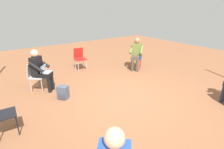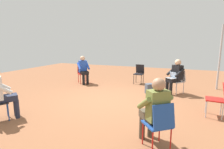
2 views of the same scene
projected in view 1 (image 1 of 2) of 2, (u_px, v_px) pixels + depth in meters
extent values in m
plane|color=brown|center=(124.00, 99.00, 4.73)|extent=(16.47, 16.47, 0.00)
cube|color=#B7B7BC|center=(38.00, 77.00, 5.10)|extent=(0.57, 0.57, 0.03)
cylinder|color=#B7B7BC|center=(47.00, 82.00, 5.32)|extent=(0.02, 0.02, 0.42)
cylinder|color=#B7B7BC|center=(42.00, 86.00, 5.00)|extent=(0.02, 0.02, 0.42)
cylinder|color=#B7B7BC|center=(37.00, 81.00, 5.35)|extent=(0.02, 0.02, 0.42)
cylinder|color=#B7B7BC|center=(31.00, 86.00, 5.04)|extent=(0.02, 0.02, 0.42)
cube|color=#B7B7BC|center=(31.00, 69.00, 5.04)|extent=(0.32, 0.34, 0.40)
cube|color=black|center=(4.00, 114.00, 3.30)|extent=(0.42, 0.42, 0.03)
cylinder|color=black|center=(16.00, 117.00, 3.60)|extent=(0.02, 0.02, 0.42)
cylinder|color=black|center=(18.00, 126.00, 3.34)|extent=(0.02, 0.02, 0.42)
cube|color=#1E4799|center=(136.00, 58.00, 6.95)|extent=(0.56, 0.56, 0.03)
cylinder|color=red|center=(140.00, 65.00, 6.83)|extent=(0.02, 0.02, 0.42)
cylinder|color=red|center=(131.00, 64.00, 6.92)|extent=(0.02, 0.02, 0.42)
cylinder|color=red|center=(141.00, 62.00, 7.14)|extent=(0.02, 0.02, 0.42)
cylinder|color=red|center=(133.00, 62.00, 7.22)|extent=(0.02, 0.02, 0.42)
cube|color=#1E4799|center=(137.00, 52.00, 7.04)|extent=(0.31, 0.35, 0.40)
cube|color=red|center=(80.00, 59.00, 6.78)|extent=(0.43, 0.43, 0.03)
cylinder|color=#B7B7BC|center=(87.00, 65.00, 6.81)|extent=(0.02, 0.02, 0.42)
cylinder|color=#B7B7BC|center=(78.00, 67.00, 6.65)|extent=(0.02, 0.02, 0.42)
cylinder|color=#B7B7BC|center=(83.00, 63.00, 7.08)|extent=(0.02, 0.02, 0.42)
cylinder|color=#B7B7BC|center=(75.00, 64.00, 6.92)|extent=(0.02, 0.02, 0.42)
cube|color=red|center=(78.00, 53.00, 6.86)|extent=(0.39, 0.12, 0.40)
cylinder|color=black|center=(52.00, 82.00, 5.22)|extent=(0.11, 0.11, 0.45)
cylinder|color=black|center=(49.00, 85.00, 5.05)|extent=(0.11, 0.11, 0.45)
cube|color=black|center=(44.00, 74.00, 5.05)|extent=(0.51, 0.50, 0.14)
cube|color=black|center=(36.00, 66.00, 4.97)|extent=(0.39, 0.40, 0.52)
sphere|color=#DBAD89|center=(34.00, 53.00, 4.84)|extent=(0.22, 0.22, 0.22)
cylinder|color=black|center=(43.00, 63.00, 5.14)|extent=(0.35, 0.33, 0.31)
cylinder|color=black|center=(36.00, 67.00, 4.77)|extent=(0.35, 0.33, 0.31)
cube|color=#9EA0A5|center=(47.00, 72.00, 5.01)|extent=(0.36, 0.37, 0.02)
cube|color=#B2D1F2|center=(43.00, 68.00, 4.98)|extent=(0.24, 0.26, 0.20)
cylinder|color=#23283D|center=(223.00, 94.00, 4.52)|extent=(0.11, 0.11, 0.45)
cylinder|color=#4C4233|center=(137.00, 66.00, 6.68)|extent=(0.11, 0.11, 0.45)
cylinder|color=#4C4233|center=(132.00, 65.00, 6.72)|extent=(0.11, 0.11, 0.45)
cube|color=#4C4233|center=(136.00, 57.00, 6.75)|extent=(0.52, 0.50, 0.14)
cube|color=olive|center=(137.00, 50.00, 6.83)|extent=(0.38, 0.40, 0.52)
sphere|color=#A87A5B|center=(137.00, 41.00, 6.70)|extent=(0.22, 0.22, 0.22)
cylinder|color=olive|center=(142.00, 50.00, 6.68)|extent=(0.36, 0.32, 0.31)
cylinder|color=olive|center=(131.00, 49.00, 6.78)|extent=(0.36, 0.32, 0.31)
sphere|color=#DBAD89|center=(114.00, 138.00, 1.72)|extent=(0.22, 0.22, 0.22)
cube|color=#475160|center=(63.00, 92.00, 4.72)|extent=(0.33, 0.34, 0.36)
cube|color=#39414D|center=(63.00, 95.00, 4.75)|extent=(0.32, 0.31, 0.16)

